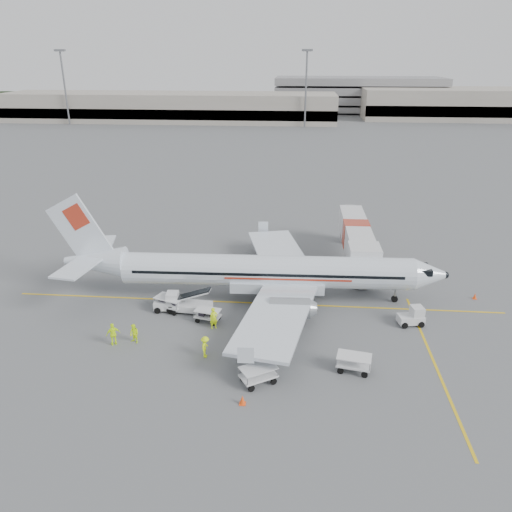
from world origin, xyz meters
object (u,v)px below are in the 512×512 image
object	(u,v)px
jet_bridge	(355,243)
tug_mid	(250,334)
belt_loader	(188,296)
tug_aft	(167,301)
aircraft	(267,251)
tug_fore	(411,316)

from	to	relation	value
jet_bridge	tug_mid	world-z (taller)	jet_bridge
belt_loader	tug_aft	bearing A→B (deg)	-175.17
aircraft	belt_loader	distance (m)	8.02
aircraft	tug_mid	distance (m)	8.82
belt_loader	aircraft	bearing A→B (deg)	29.03
belt_loader	tug_fore	size ratio (longest dim) A/B	2.52
jet_bridge	tug_mid	size ratio (longest dim) A/B	7.57
tug_mid	tug_aft	bearing A→B (deg)	163.97
belt_loader	tug_aft	xyz separation A→B (m)	(-1.93, 0.00, -0.57)
aircraft	belt_loader	bearing A→B (deg)	-157.45
aircraft	belt_loader	world-z (taller)	aircraft
aircraft	tug_aft	distance (m)	9.89
belt_loader	tug_mid	xyz separation A→B (m)	(5.86, -4.90, -0.52)
tug_fore	aircraft	bearing A→B (deg)	152.10
tug_fore	tug_aft	xyz separation A→B (m)	(-20.83, 0.70, 0.05)
tug_fore	jet_bridge	bearing A→B (deg)	93.85
jet_bridge	tug_fore	xyz separation A→B (m)	(3.46, -12.95, -1.50)
jet_bridge	tug_fore	bearing A→B (deg)	-75.53
tug_fore	tug_mid	distance (m)	13.70
tug_mid	aircraft	bearing A→B (deg)	100.37
jet_bridge	tug_fore	size ratio (longest dim) A/B	8.44
tug_mid	tug_aft	distance (m)	9.20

